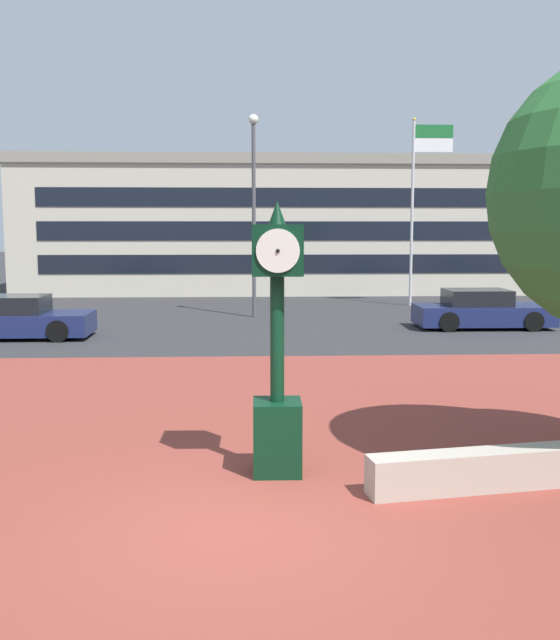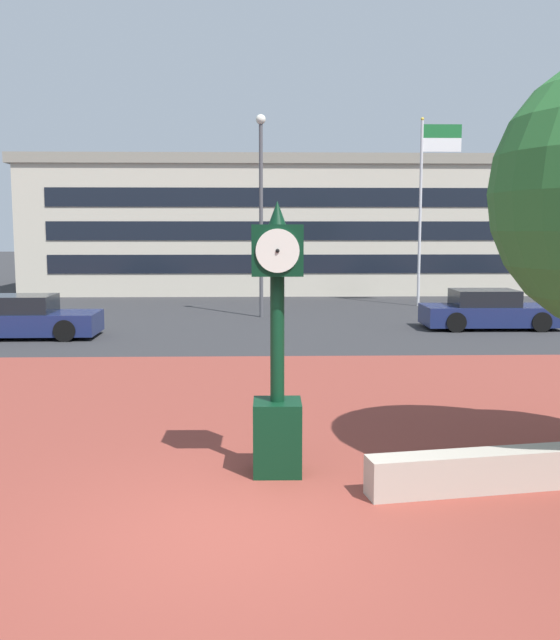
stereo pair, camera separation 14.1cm
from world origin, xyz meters
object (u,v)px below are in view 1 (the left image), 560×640
Objects in this scene: car_street_near at (481,311)px; street_lamp_post at (254,196)px; street_clock at (277,355)px; civic_building at (317,226)px; car_street_mid at (19,319)px; flagpole_primary at (418,192)px.

street_lamp_post is (-7.47, 3.34, 3.87)m from car_street_near.
street_clock is 32.16m from civic_building.
car_street_mid is at bearing -83.42° from car_street_near.
flagpole_primary is (6.77, 21.11, 3.17)m from street_clock.
car_street_near is 14.63m from car_street_mid.
flagpole_primary is (-0.54, 7.08, 4.21)m from car_street_near.
flagpole_primary reaches higher than street_clock.
street_lamp_post is (-3.68, -14.54, 1.01)m from civic_building.
street_lamp_post is at bearing 124.11° from car_street_mid.
car_street_near is 9.05m from street_lamp_post.
car_street_near is at bearing 95.48° from car_street_mid.
street_clock is at bearing -96.30° from civic_building.
car_street_near is 0.60× the size of street_lamp_post.
civic_building is 15.04m from street_lamp_post.
flagpole_primary reaches higher than civic_building.
flagpole_primary reaches higher than street_lamp_post.
car_street_mid is at bearing -118.91° from civic_building.
street_clock is 0.87× the size of car_street_mid.
street_lamp_post is at bearing -113.76° from car_street_near.
flagpole_primary is (14.00, 8.67, 4.21)m from car_street_mid.
flagpole_primary reaches higher than car_street_near.
street_lamp_post is (-0.16, 17.37, 2.83)m from street_clock.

